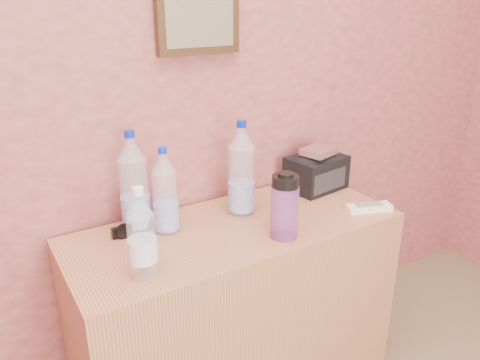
# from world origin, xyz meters

# --- Properties ---
(picture_frame) EXTENTS (0.30, 0.03, 0.25)m
(picture_frame) POSITION_xyz_m (0.32, 1.98, 1.40)
(picture_frame) COLOR #382311
(picture_frame) RESTS_ON room_shell
(dresser) EXTENTS (1.15, 0.48, 0.72)m
(dresser) POSITION_xyz_m (0.32, 1.74, 0.36)
(dresser) COLOR tan
(dresser) RESTS_ON ground
(pet_large_a) EXTENTS (0.09, 0.09, 0.35)m
(pet_large_a) POSITION_xyz_m (0.03, 1.90, 0.87)
(pet_large_a) COLOR silver
(pet_large_a) RESTS_ON dresser
(pet_large_b) EXTENTS (0.08, 0.08, 0.30)m
(pet_large_b) POSITION_xyz_m (0.11, 1.83, 0.85)
(pet_large_b) COLOR silver
(pet_large_b) RESTS_ON dresser
(pet_large_c) EXTENTS (0.09, 0.09, 0.35)m
(pet_large_c) POSITION_xyz_m (0.39, 1.82, 0.87)
(pet_large_c) COLOR silver
(pet_large_c) RESTS_ON dresser
(pet_small) EXTENTS (0.08, 0.08, 0.27)m
(pet_small) POSITION_xyz_m (-0.06, 1.61, 0.84)
(pet_small) COLOR silver
(pet_small) RESTS_ON dresser
(nalgene_bottle) EXTENTS (0.09, 0.09, 0.22)m
(nalgene_bottle) POSITION_xyz_m (0.42, 1.59, 0.83)
(nalgene_bottle) COLOR purple
(nalgene_bottle) RESTS_ON dresser
(sunglasses) EXTENTS (0.14, 0.06, 0.04)m
(sunglasses) POSITION_xyz_m (-0.00, 1.87, 0.74)
(sunglasses) COLOR black
(sunglasses) RESTS_ON dresser
(ac_remote) EXTENTS (0.18, 0.11, 0.02)m
(ac_remote) POSITION_xyz_m (0.81, 1.59, 0.73)
(ac_remote) COLOR white
(ac_remote) RESTS_ON dresser
(toiletry_bag) EXTENTS (0.25, 0.19, 0.15)m
(toiletry_bag) POSITION_xyz_m (0.78, 1.86, 0.80)
(toiletry_bag) COLOR black
(toiletry_bag) RESTS_ON dresser
(foil_packet) EXTENTS (0.14, 0.13, 0.03)m
(foil_packet) POSITION_xyz_m (0.77, 1.84, 0.89)
(foil_packet) COLOR silver
(foil_packet) RESTS_ON toiletry_bag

